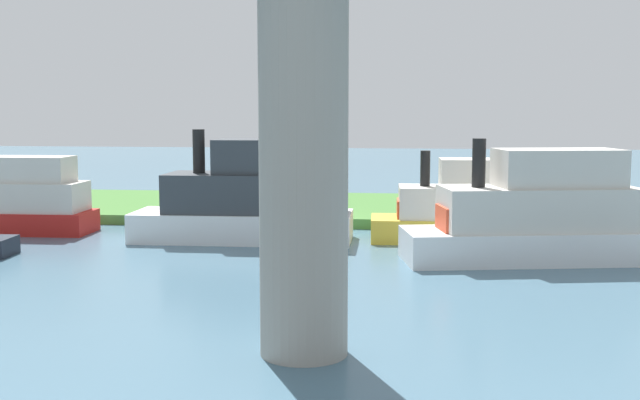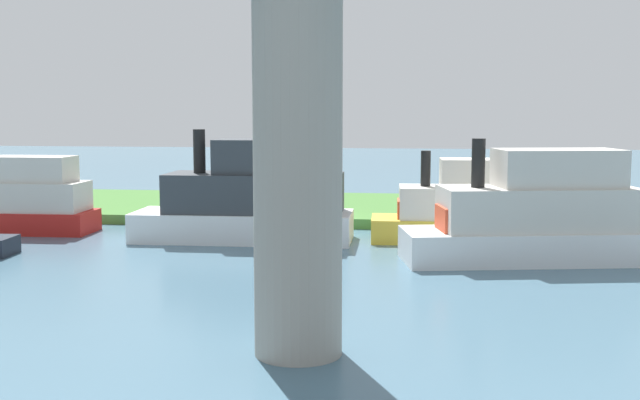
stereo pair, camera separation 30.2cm
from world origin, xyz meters
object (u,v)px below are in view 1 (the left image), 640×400
(bridge_pylon, at_px, (304,135))
(riverboat_paddlewheel, at_px, (250,200))
(motorboat_white, at_px, (533,216))
(houseboat_blue, at_px, (467,208))
(person_on_bank, at_px, (228,199))
(mooring_post, at_px, (480,210))
(pontoon_yellow, at_px, (15,202))

(bridge_pylon, xyz_separation_m, riverboat_paddlewheel, (4.66, -15.72, -3.39))
(motorboat_white, bearing_deg, houseboat_blue, -62.56)
(riverboat_paddlewheel, bearing_deg, person_on_bank, -67.27)
(motorboat_white, height_order, houseboat_blue, motorboat_white)
(mooring_post, xyz_separation_m, motorboat_white, (-1.34, 7.90, 0.78))
(person_on_bank, height_order, houseboat_blue, houseboat_blue)
(riverboat_paddlewheel, bearing_deg, motorboat_white, 164.35)
(bridge_pylon, height_order, riverboat_paddlewheel, bridge_pylon)
(motorboat_white, relative_size, riverboat_paddlewheel, 0.99)
(motorboat_white, distance_m, riverboat_paddlewheel, 12.21)
(person_on_bank, relative_size, motorboat_white, 0.14)
(pontoon_yellow, xyz_separation_m, houseboat_blue, (-21.01, -0.08, 0.02))
(houseboat_blue, bearing_deg, motorboat_white, 117.44)
(motorboat_white, height_order, pontoon_yellow, motorboat_white)
(motorboat_white, xyz_separation_m, houseboat_blue, (2.23, -4.30, -0.26))
(motorboat_white, bearing_deg, bridge_pylon, 60.26)
(mooring_post, relative_size, pontoon_yellow, 0.12)
(person_on_bank, relative_size, riverboat_paddlewheel, 0.14)
(mooring_post, distance_m, motorboat_white, 8.05)
(motorboat_white, distance_m, houseboat_blue, 4.85)
(mooring_post, height_order, riverboat_paddlewheel, riverboat_paddlewheel)
(person_on_bank, bearing_deg, houseboat_blue, 158.69)
(mooring_post, bearing_deg, houseboat_blue, 76.04)
(riverboat_paddlewheel, xyz_separation_m, pontoon_yellow, (11.49, -0.92, -0.36))
(mooring_post, bearing_deg, person_on_bank, -4.63)
(bridge_pylon, relative_size, person_on_bank, 7.51)
(bridge_pylon, xyz_separation_m, motorboat_white, (-7.10, -12.43, -3.47))
(houseboat_blue, bearing_deg, pontoon_yellow, 0.23)
(riverboat_paddlewheel, bearing_deg, mooring_post, -156.14)
(bridge_pylon, bearing_deg, motorboat_white, -119.74)
(pontoon_yellow, bearing_deg, riverboat_paddlewheel, 175.40)
(person_on_bank, xyz_separation_m, riverboat_paddlewheel, (-2.37, 5.64, 0.63))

